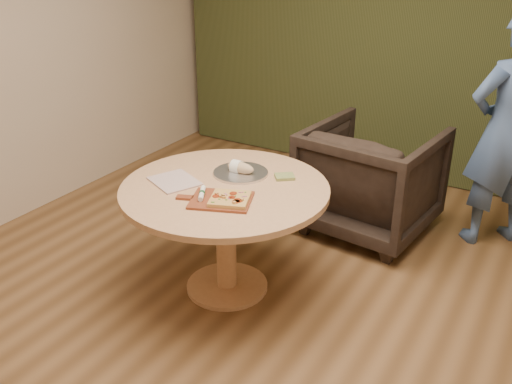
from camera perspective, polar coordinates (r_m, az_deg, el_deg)
The scene contains 12 objects.
room_shell at distance 2.76m, azimuth -0.64°, elevation 7.97°, with size 5.04×6.04×2.84m.
curtain at distance 5.39m, azimuth 16.12°, elevation 15.49°, with size 4.80×0.14×2.78m, color #2C3317.
pedestal_table at distance 3.59m, azimuth -3.10°, elevation -1.47°, with size 1.30×1.30×0.75m.
pizza_paddle at distance 3.34m, azimuth -3.68°, elevation -0.81°, with size 0.47×0.39×0.01m.
flatbread_pizza at distance 3.30m, azimuth -2.64°, elevation -0.68°, with size 0.28×0.28×0.04m.
cutlery_roll at distance 3.38m, azimuth -5.43°, elevation -0.13°, with size 0.12×0.18×0.03m.
newspaper at distance 3.62m, azimuth -8.15°, elevation 1.08°, with size 0.30×0.25×0.01m, color white.
serving_tray at distance 3.70m, azimuth -1.55°, elevation 1.93°, with size 0.36×0.36×0.02m.
bread_roll at distance 3.69m, azimuth -1.67°, elevation 2.48°, with size 0.19×0.09×0.09m.
green_packet at distance 3.64m, azimuth 2.88°, elevation 1.55°, with size 0.12×0.10×0.02m, color #5F6D31.
armchair at distance 4.49m, azimuth 11.47°, elevation 1.74°, with size 0.92×0.86×0.94m, color black.
person_standing at distance 4.48m, azimuth 23.85°, elevation 5.52°, with size 0.64×0.42×1.75m, color #466394.
Camera 1 is at (1.37, -2.25, 2.21)m, focal length 40.00 mm.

